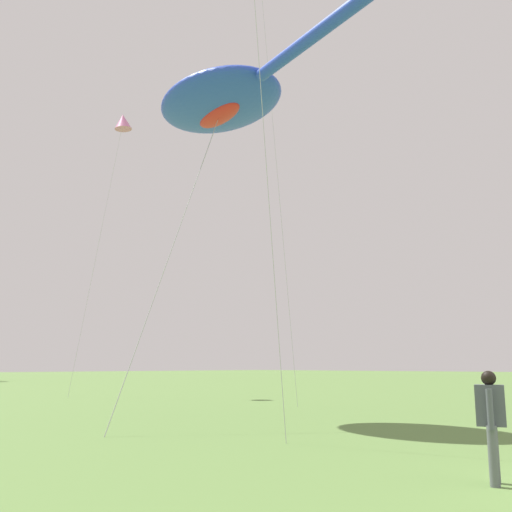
% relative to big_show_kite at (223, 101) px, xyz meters
% --- Properties ---
extents(big_show_kite, '(8.11, 13.39, 12.04)m').
position_rel_big_show_kite_xyz_m(big_show_kite, '(0.00, 0.00, 0.00)').
color(big_show_kite, blue).
rests_on(big_show_kite, ground).
extents(person_short_left, '(0.59, 0.50, 1.72)m').
position_rel_big_show_kite_xyz_m(person_short_left, '(-4.62, -11.24, -10.45)').
color(person_short_left, slate).
rests_on(person_short_left, ground).
extents(small_kite_bird_shape, '(4.56, 2.19, 18.52)m').
position_rel_big_show_kite_xyz_m(small_kite_bird_shape, '(7.13, 17.60, 6.48)').
color(small_kite_bird_shape, pink).
rests_on(small_kite_bird_shape, ground).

